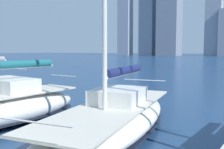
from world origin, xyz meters
TOP-DOWN VIEW (x-y plane):
  - sailboat_navy at (-0.18, -6.69)m, footprint 4.40×9.65m
  - sailboat_teal at (4.11, -5.51)m, footprint 2.63×6.92m

SIDE VIEW (x-z plane):
  - sailboat_navy at x=-0.18m, z-range -4.29..5.50m
  - sailboat_teal at x=4.11m, z-range -4.37..5.86m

